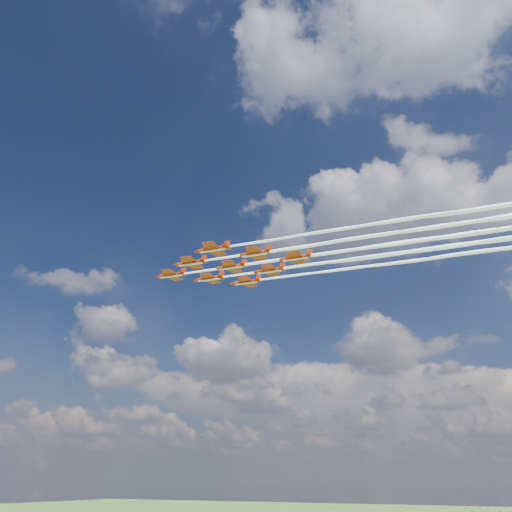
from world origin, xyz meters
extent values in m
cylinder|color=#AD2409|center=(-14.80, -6.38, 78.24)|extent=(8.63, 2.28, 1.18)
cone|color=#AD2409|center=(-20.10, -7.08, 78.24)|extent=(2.27, 1.44, 1.18)
cone|color=#AD2409|center=(-9.82, -5.73, 78.24)|extent=(1.73, 1.27, 1.07)
ellipsoid|color=black|center=(-16.92, -6.66, 78.72)|extent=(2.33, 1.25, 0.77)
cube|color=#AD2409|center=(-14.27, -6.31, 78.19)|extent=(4.67, 10.19, 0.15)
cube|color=#AD2409|center=(-10.56, -5.83, 78.24)|extent=(1.98, 4.01, 0.13)
cube|color=#AD2409|center=(-10.35, -5.80, 79.20)|extent=(1.72, 0.37, 1.92)
cube|color=white|center=(-14.80, -6.38, 77.71)|extent=(8.07, 2.00, 0.13)
cylinder|color=#AD2409|center=(-3.50, -11.89, 78.24)|extent=(8.63, 2.28, 1.18)
cone|color=#AD2409|center=(-8.80, -12.59, 78.24)|extent=(2.27, 1.44, 1.18)
cone|color=#AD2409|center=(1.48, -11.24, 78.24)|extent=(1.73, 1.27, 1.07)
ellipsoid|color=black|center=(-5.62, -12.17, 78.72)|extent=(2.33, 1.25, 0.77)
cube|color=#AD2409|center=(-2.97, -11.82, 78.19)|extent=(4.67, 10.19, 0.15)
cube|color=#AD2409|center=(0.74, -11.34, 78.24)|extent=(1.98, 4.01, 0.13)
cube|color=#AD2409|center=(0.95, -11.31, 79.20)|extent=(1.72, 0.37, 1.92)
cube|color=white|center=(-3.50, -11.89, 77.71)|extent=(8.07, 2.00, 0.13)
cylinder|color=#AD2409|center=(-5.30, 1.85, 78.24)|extent=(8.63, 2.28, 1.18)
cone|color=#AD2409|center=(-10.60, 1.16, 78.24)|extent=(2.27, 1.44, 1.18)
cone|color=#AD2409|center=(-0.32, 2.51, 78.24)|extent=(1.73, 1.27, 1.07)
ellipsoid|color=black|center=(-7.42, 1.58, 78.72)|extent=(2.33, 1.25, 0.77)
cube|color=#AD2409|center=(-4.77, 1.92, 78.19)|extent=(4.67, 10.19, 0.15)
cube|color=#AD2409|center=(-1.06, 2.41, 78.24)|extent=(1.98, 4.01, 0.13)
cube|color=#AD2409|center=(-0.85, 2.44, 79.20)|extent=(1.72, 0.37, 1.92)
cube|color=white|center=(-5.30, 1.85, 77.71)|extent=(8.07, 2.00, 0.13)
cylinder|color=#AD2409|center=(7.79, -17.40, 78.24)|extent=(8.63, 2.28, 1.18)
cone|color=#AD2409|center=(2.49, -18.10, 78.24)|extent=(2.27, 1.44, 1.18)
cone|color=#AD2409|center=(12.77, -16.75, 78.24)|extent=(1.73, 1.27, 1.07)
ellipsoid|color=black|center=(5.67, -17.68, 78.72)|extent=(2.33, 1.25, 0.77)
cube|color=#AD2409|center=(8.32, -17.34, 78.19)|extent=(4.67, 10.19, 0.15)
cube|color=#AD2409|center=(12.03, -16.85, 78.24)|extent=(1.98, 4.01, 0.13)
cube|color=#AD2409|center=(12.24, -16.82, 79.20)|extent=(1.72, 0.37, 1.92)
cube|color=white|center=(7.79, -17.40, 77.71)|extent=(8.07, 2.00, 0.13)
cylinder|color=#AD2409|center=(5.99, -3.66, 78.24)|extent=(8.63, 2.28, 1.18)
cone|color=#AD2409|center=(0.69, -4.35, 78.24)|extent=(2.27, 1.44, 1.18)
cone|color=#AD2409|center=(10.97, -3.01, 78.24)|extent=(1.73, 1.27, 1.07)
ellipsoid|color=black|center=(3.87, -3.94, 78.72)|extent=(2.33, 1.25, 0.77)
cube|color=#AD2409|center=(6.52, -3.59, 78.19)|extent=(4.67, 10.19, 0.15)
cube|color=#AD2409|center=(10.23, -3.10, 78.24)|extent=(1.98, 4.01, 0.13)
cube|color=#AD2409|center=(10.44, -3.07, 79.20)|extent=(1.72, 0.37, 1.92)
cube|color=white|center=(5.99, -3.66, 77.71)|extent=(8.07, 2.00, 0.13)
cylinder|color=#AD2409|center=(4.19, 10.09, 78.24)|extent=(8.63, 2.28, 1.18)
cone|color=#AD2409|center=(-1.11, 9.39, 78.24)|extent=(2.27, 1.44, 1.18)
cone|color=#AD2409|center=(9.17, 10.74, 78.24)|extent=(1.73, 1.27, 1.07)
ellipsoid|color=black|center=(2.07, 9.81, 78.72)|extent=(2.33, 1.25, 0.77)
cube|color=#AD2409|center=(4.72, 10.16, 78.19)|extent=(4.67, 10.19, 0.15)
cube|color=#AD2409|center=(8.43, 10.64, 78.24)|extent=(1.98, 4.01, 0.13)
cube|color=#AD2409|center=(8.64, 10.67, 79.20)|extent=(1.72, 0.37, 1.92)
cube|color=white|center=(4.19, 10.09, 77.71)|extent=(8.07, 2.00, 0.13)
cylinder|color=#AD2409|center=(17.29, -9.17, 78.24)|extent=(8.63, 2.28, 1.18)
cone|color=#AD2409|center=(11.99, -9.86, 78.24)|extent=(2.27, 1.44, 1.18)
cone|color=#AD2409|center=(22.27, -8.52, 78.24)|extent=(1.73, 1.27, 1.07)
ellipsoid|color=black|center=(15.17, -9.45, 78.72)|extent=(2.33, 1.25, 0.77)
cube|color=#AD2409|center=(17.82, -9.10, 78.19)|extent=(4.67, 10.19, 0.15)
cube|color=#AD2409|center=(21.53, -8.61, 78.24)|extent=(1.98, 4.01, 0.13)
cube|color=#AD2409|center=(21.74, -8.59, 79.20)|extent=(1.72, 0.37, 1.92)
cube|color=white|center=(17.29, -9.17, 77.71)|extent=(8.07, 2.00, 0.13)
cylinder|color=#AD2409|center=(15.49, 4.58, 78.24)|extent=(8.63, 2.28, 1.18)
cone|color=#AD2409|center=(10.19, 3.88, 78.24)|extent=(2.27, 1.44, 1.18)
cone|color=#AD2409|center=(20.47, 5.23, 78.24)|extent=(1.73, 1.27, 1.07)
ellipsoid|color=black|center=(13.37, 4.30, 78.72)|extent=(2.33, 1.25, 0.77)
cube|color=#AD2409|center=(16.02, 4.65, 78.19)|extent=(4.67, 10.19, 0.15)
cube|color=#AD2409|center=(19.72, 5.13, 78.24)|extent=(1.98, 4.01, 0.13)
cube|color=#AD2409|center=(19.94, 5.16, 79.20)|extent=(1.72, 0.37, 1.92)
cube|color=white|center=(15.49, 4.58, 77.71)|extent=(8.07, 2.00, 0.13)
cylinder|color=#AD2409|center=(26.78, -0.93, 78.24)|extent=(8.63, 2.28, 1.18)
cone|color=#AD2409|center=(21.48, -1.63, 78.24)|extent=(2.27, 1.44, 1.18)
cone|color=#AD2409|center=(31.76, -0.28, 78.24)|extent=(1.73, 1.27, 1.07)
ellipsoid|color=black|center=(24.66, -1.21, 78.72)|extent=(2.33, 1.25, 0.77)
cube|color=#AD2409|center=(27.31, -0.86, 78.19)|extent=(4.67, 10.19, 0.15)
cube|color=#AD2409|center=(31.02, -0.38, 78.24)|extent=(1.98, 4.01, 0.13)
cube|color=#AD2409|center=(31.23, -0.35, 79.20)|extent=(1.72, 0.37, 1.92)
cube|color=white|center=(26.78, -0.93, 77.71)|extent=(8.07, 2.00, 0.13)
camera|label=1|loc=(77.76, -128.26, 17.41)|focal=35.00mm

